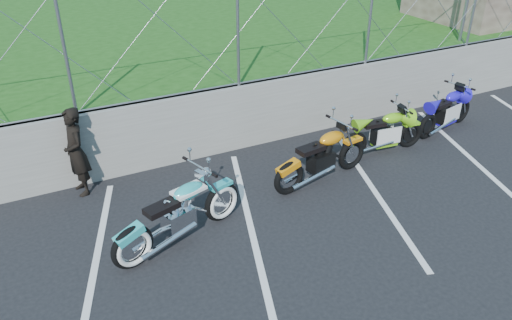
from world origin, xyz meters
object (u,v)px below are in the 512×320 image
sportbike_green (384,134)px  sportbike_blue (447,112)px  person_standing (76,152)px  naked_orange (323,158)px  cruiser_turquoise (181,215)px

sportbike_green → sportbike_blue: (1.85, 0.21, 0.01)m
person_standing → sportbike_green: bearing=69.9°
naked_orange → sportbike_green: bearing=3.5°
cruiser_turquoise → naked_orange: bearing=-6.9°
naked_orange → person_standing: 4.21m
sportbike_green → person_standing: bearing=174.5°
cruiser_turquoise → sportbike_blue: cruiser_turquoise is taller
naked_orange → sportbike_blue: size_ratio=1.14×
sportbike_blue → person_standing: 7.51m
naked_orange → sportbike_blue: naked_orange is taller
cruiser_turquoise → sportbike_green: bearing=-6.2°
sportbike_blue → person_standing: size_ratio=1.18×
sportbike_green → person_standing: person_standing is taller
sportbike_blue → person_standing: person_standing is taller
person_standing → cruiser_turquoise: bearing=19.5°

